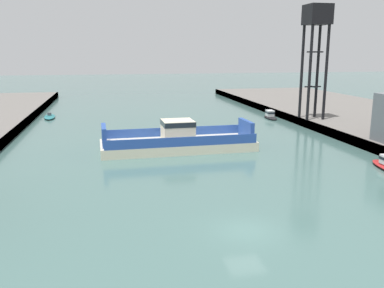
{
  "coord_description": "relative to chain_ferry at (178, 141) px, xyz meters",
  "views": [
    {
      "loc": [
        -8.61,
        -24.16,
        11.68
      ],
      "look_at": [
        0.0,
        17.96,
        2.0
      ],
      "focal_mm": 38.39,
      "sensor_mm": 36.0,
      "label": 1
    }
  ],
  "objects": [
    {
      "name": "ground_plane",
      "position": [
        0.53,
        -23.95,
        -1.11
      ],
      "size": [
        400.0,
        400.0,
        0.0
      ],
      "primitive_type": "plane",
      "color": "#476B66"
    },
    {
      "name": "chain_ferry",
      "position": [
        0.0,
        0.0,
        0.0
      ],
      "size": [
        18.69,
        6.91,
        3.64
      ],
      "color": "beige",
      "rests_on": "ground"
    },
    {
      "name": "moored_boat_near_left",
      "position": [
        -18.63,
        28.89,
        -0.87
      ],
      "size": [
        2.43,
        6.39,
        0.95
      ],
      "color": "#237075",
      "rests_on": "ground"
    },
    {
      "name": "moored_boat_mid_left",
      "position": [
        20.26,
        20.47,
        -0.55
      ],
      "size": [
        2.03,
        5.15,
        1.45
      ],
      "color": "black",
      "rests_on": "ground"
    },
    {
      "name": "crane_tower",
      "position": [
        23.68,
        11.89,
        14.04
      ],
      "size": [
        3.53,
        3.53,
        17.48
      ],
      "color": "black",
      "rests_on": "quay_right"
    }
  ]
}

